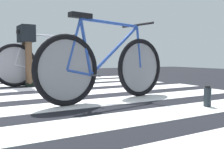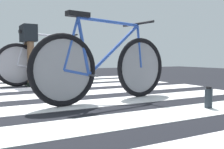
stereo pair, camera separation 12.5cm
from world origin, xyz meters
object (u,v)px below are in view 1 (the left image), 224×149
at_px(bicycle_2_of_3, 45,63).
at_px(bicycle_1_of_3, 107,66).
at_px(water_bottle, 207,97).
at_px(cyclist_2_of_3, 27,47).

bearing_deg(bicycle_2_of_3, bicycle_1_of_3, -88.05).
distance_m(bicycle_1_of_3, water_bottle, 1.09).
xyz_separation_m(cyclist_2_of_3, water_bottle, (1.17, -2.75, -0.56)).
bearing_deg(cyclist_2_of_3, water_bottle, -70.13).
distance_m(cyclist_2_of_3, water_bottle, 3.04).
bearing_deg(bicycle_1_of_3, cyclist_2_of_3, 94.99).
bearing_deg(water_bottle, cyclist_2_of_3, 113.09).
height_order(bicycle_1_of_3, bicycle_2_of_3, same).
relative_size(bicycle_2_of_3, water_bottle, 8.34).
xyz_separation_m(bicycle_1_of_3, bicycle_2_of_3, (-0.18, 1.97, 0.00)).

